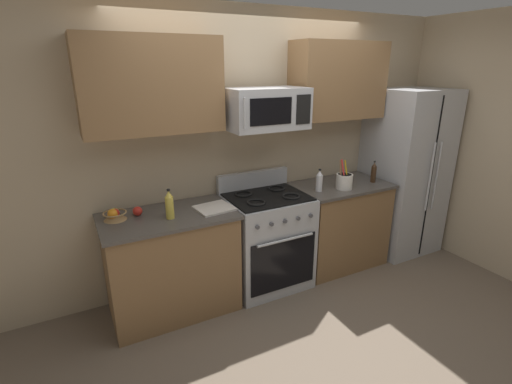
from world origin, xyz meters
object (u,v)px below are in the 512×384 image
object	(u,v)px
refrigerator	(404,172)
apple_loose	(138,211)
fruit_basket	(115,215)
bottle_oil	(169,205)
bottle_soy	(374,172)
range_oven	(266,239)
utensil_crock	(344,181)
cutting_board	(214,208)
bottle_vinegar	(319,181)
microwave	(266,109)

from	to	relation	value
refrigerator	apple_loose	world-z (taller)	refrigerator
fruit_basket	bottle_oil	xyz separation A→B (m)	(0.40, -0.18, 0.07)
refrigerator	apple_loose	bearing A→B (deg)	177.69
refrigerator	apple_loose	xyz separation A→B (m)	(-2.95, 0.12, 0.02)
bottle_oil	bottle_soy	xyz separation A→B (m)	(2.17, -0.02, -0.01)
range_oven	bottle_oil	world-z (taller)	bottle_oil
utensil_crock	cutting_board	size ratio (longest dim) A/B	1.00
bottle_vinegar	microwave	bearing A→B (deg)	169.29
range_oven	cutting_board	xyz separation A→B (m)	(-0.55, -0.05, 0.44)
bottle_vinegar	bottle_oil	xyz separation A→B (m)	(-1.48, -0.00, 0.01)
utensil_crock	apple_loose	world-z (taller)	utensil_crock
utensil_crock	bottle_vinegar	distance (m)	0.27
apple_loose	bottle_oil	world-z (taller)	bottle_oil
utensil_crock	cutting_board	distance (m)	1.36
utensil_crock	fruit_basket	size ratio (longest dim) A/B	1.64
refrigerator	bottle_vinegar	size ratio (longest dim) A/B	8.28
bottle_oil	refrigerator	bearing A→B (deg)	1.26
cutting_board	bottle_oil	world-z (taller)	bottle_oil
bottle_vinegar	bottle_soy	world-z (taller)	bottle_soy
microwave	bottle_oil	xyz separation A→B (m)	(-0.94, -0.10, -0.70)
utensil_crock	bottle_vinegar	bearing A→B (deg)	168.50
microwave	fruit_basket	bearing A→B (deg)	177.00
bottle_vinegar	bottle_oil	world-z (taller)	bottle_oil
apple_loose	bottle_oil	bearing A→B (deg)	-38.73
utensil_crock	bottle_soy	distance (m)	0.42
refrigerator	cutting_board	world-z (taller)	refrigerator
apple_loose	bottle_vinegar	xyz separation A→B (m)	(1.70, -0.18, 0.06)
apple_loose	bottle_vinegar	bearing A→B (deg)	-5.92
range_oven	refrigerator	bearing A→B (deg)	-0.55
range_oven	utensil_crock	xyz separation A→B (m)	(0.81, -0.13, 0.52)
utensil_crock	apple_loose	bearing A→B (deg)	173.31
apple_loose	bottle_vinegar	distance (m)	1.72
cutting_board	bottle_vinegar	bearing A→B (deg)	-1.33
utensil_crock	bottle_soy	bearing A→B (deg)	3.92
range_oven	microwave	size ratio (longest dim) A/B	1.54
refrigerator	microwave	size ratio (longest dim) A/B	2.61
fruit_basket	bottle_soy	bearing A→B (deg)	-4.43
refrigerator	bottle_vinegar	xyz separation A→B (m)	(-1.24, -0.06, 0.09)
utensil_crock	bottle_oil	world-z (taller)	utensil_crock
apple_loose	bottle_oil	xyz separation A→B (m)	(0.22, -0.18, 0.08)
microwave	bottle_oil	world-z (taller)	microwave
range_oven	fruit_basket	bearing A→B (deg)	175.82
range_oven	microwave	bearing A→B (deg)	90.07
range_oven	bottle_vinegar	world-z (taller)	bottle_vinegar
range_oven	fruit_basket	distance (m)	1.43
bottle_soy	range_oven	bearing A→B (deg)	175.29
refrigerator	microwave	bearing A→B (deg)	178.56
cutting_board	bottle_soy	world-z (taller)	bottle_soy
refrigerator	utensil_crock	distance (m)	0.99
fruit_basket	cutting_board	bearing A→B (deg)	-10.55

